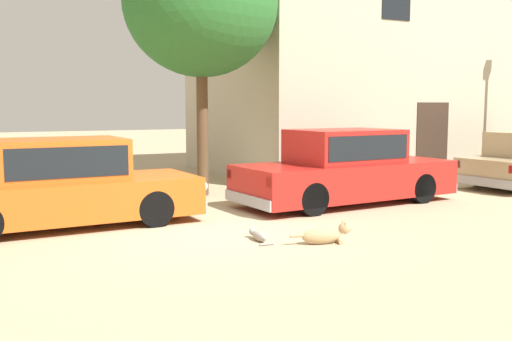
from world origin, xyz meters
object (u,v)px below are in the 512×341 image
parked_sedan_second (346,167)px  acacia_tree_left (201,2)px  parked_sedan_nearest (63,183)px  stray_cat (258,235)px  stray_dog_spotted (326,235)px

parked_sedan_second → acacia_tree_left: 4.76m
parked_sedan_second → acacia_tree_left: bearing=129.5°
parked_sedan_nearest → acacia_tree_left: 5.29m
parked_sedan_nearest → acacia_tree_left: size_ratio=0.78×
parked_sedan_nearest → parked_sedan_second: parked_sedan_second is taller
parked_sedan_nearest → acacia_tree_left: bearing=30.8°
stray_cat → acacia_tree_left: 6.21m
acacia_tree_left → parked_sedan_nearest: bearing=-147.0°
stray_cat → acacia_tree_left: acacia_tree_left is taller
stray_cat → acacia_tree_left: (0.88, 4.52, 4.17)m
stray_cat → acacia_tree_left: size_ratio=0.11×
stray_dog_spotted → stray_cat: size_ratio=1.53×
acacia_tree_left → stray_dog_spotted: bearing=-91.0°
parked_sedan_nearest → stray_cat: bearing=-46.4°
stray_dog_spotted → acacia_tree_left: (0.09, 5.14, 4.11)m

